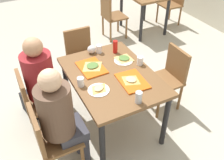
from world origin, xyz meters
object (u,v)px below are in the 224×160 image
paper_plate_near_edge (99,90)px  handbag (32,104)px  chair_near_right (50,138)px  plastic_cup_a (140,61)px  foil_bundle (91,49)px  main_table (112,81)px  chair_near_left (35,100)px  chair_left_end (81,54)px  pizza_slice_a (92,66)px  background_chair_far (174,1)px  soda_can (139,97)px  paper_plate_center (123,60)px  pizza_slice_b (131,80)px  person_in_brown_jacket (60,115)px  background_table (144,0)px  plastic_cup_c (99,49)px  tray_red_near (91,68)px  condiment_bottle (115,47)px  pizza_slice_d (99,88)px  tray_red_far (132,81)px  background_chair_near (111,14)px  plastic_cup_b (81,82)px  pizza_slice_c (124,58)px  chair_far_side (170,75)px

paper_plate_near_edge → handbag: 1.20m
chair_near_right → plastic_cup_a: bearing=105.4°
foil_bundle → handbag: foil_bundle is taller
main_table → chair_near_left: chair_near_left is taller
chair_near_left → chair_left_end: bearing=129.7°
pizza_slice_a → background_chair_far: size_ratio=0.29×
chair_left_end → soda_can: 1.53m
paper_plate_near_edge → plastic_cup_a: 0.65m
paper_plate_center → pizza_slice_b: 0.40m
person_in_brown_jacket → paper_plate_center: (-0.48, 0.93, 0.04)m
pizza_slice_a → background_table: 2.64m
person_in_brown_jacket → handbag: size_ratio=3.90×
paper_plate_near_edge → plastic_cup_c: size_ratio=2.20×
soda_can → plastic_cup_c: bearing=177.5°
pizza_slice_a → background_table: pizza_slice_a is taller
tray_red_near → condiment_bottle: bearing=114.4°
pizza_slice_b → pizza_slice_d: pizza_slice_b is taller
plastic_cup_c → paper_plate_near_edge: bearing=-25.0°
chair_near_left → chair_near_right: (0.60, 0.00, 0.00)m
main_table → chair_near_left: bearing=-110.0°
paper_plate_near_edge → pizza_slice_d: bearing=139.8°
tray_red_far → paper_plate_near_edge: 0.37m
person_in_brown_jacket → background_chair_far: 3.95m
pizza_slice_d → plastic_cup_c: 0.72m
pizza_slice_a → background_chair_near: size_ratio=0.29×
tray_red_far → background_table: tray_red_far is taller
chair_near_left → pizza_slice_d: (0.47, 0.59, 0.30)m
plastic_cup_a → condiment_bottle: condiment_bottle is taller
plastic_cup_b → condiment_bottle: bearing=124.3°
pizza_slice_b → background_chair_near: (-2.26, 0.89, -0.31)m
plastic_cup_c → person_in_brown_jacket: bearing=-43.9°
person_in_brown_jacket → pizza_slice_c: size_ratio=4.87×
tray_red_far → condiment_bottle: 0.61m
chair_left_end → tray_red_near: size_ratio=2.33×
tray_red_far → background_chair_far: 3.28m
paper_plate_near_edge → pizza_slice_c: size_ratio=0.86×
plastic_cup_a → plastic_cup_b: size_ratio=1.00×
pizza_slice_a → plastic_cup_b: 0.34m
paper_plate_near_edge → plastic_cup_b: plastic_cup_b is taller
background_table → background_chair_far: background_chair_far is taller
paper_plate_center → background_chair_far: 2.94m
chair_near_left → paper_plate_near_edge: 0.81m
paper_plate_near_edge → handbag: bearing=-144.2°
plastic_cup_c → handbag: (-0.17, -0.91, -0.68)m
chair_near_right → chair_far_side: 1.67m
chair_far_side → background_table: 2.26m
condiment_bottle → foil_bundle: bearing=-114.4°
person_in_brown_jacket → plastic_cup_b: (-0.27, 0.31, 0.09)m
foil_bundle → plastic_cup_c: bearing=71.2°
paper_plate_near_edge → pizza_slice_b: size_ratio=1.01×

